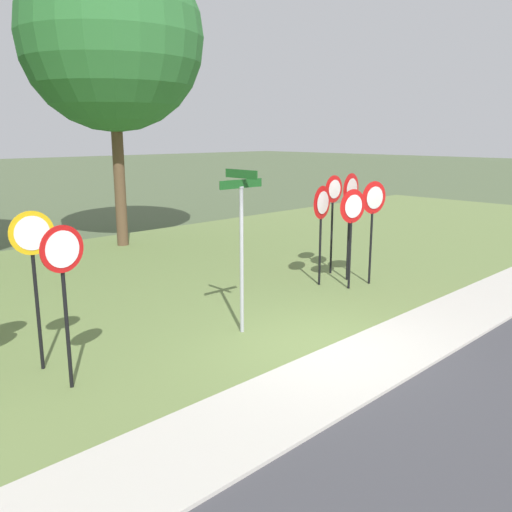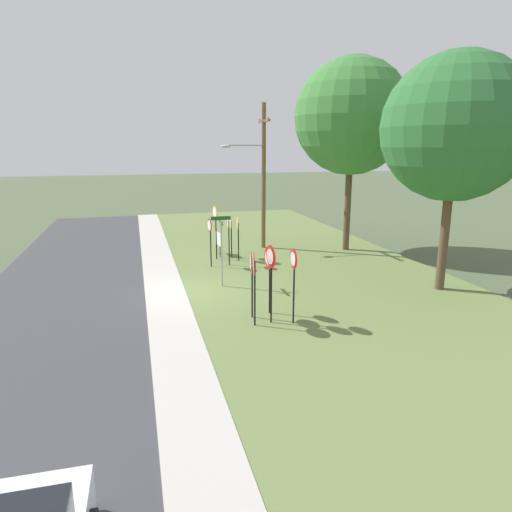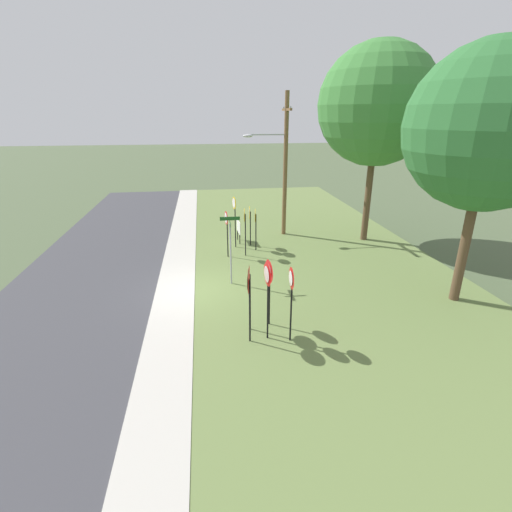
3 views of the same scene
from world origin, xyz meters
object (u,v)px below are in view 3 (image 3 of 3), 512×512
stop_sign_near_left (235,212)px  oak_tree_left (378,106)px  stop_sign_far_left (255,221)px  oak_tree_right (489,128)px  yield_sign_near_right (249,282)px  stop_sign_near_right (245,222)px  yield_sign_far_right (269,277)px  utility_pole (282,161)px  yield_sign_center (267,283)px  street_name_post (231,245)px  stop_sign_far_center (250,218)px  yield_sign_near_left (249,289)px  stop_sign_far_right (227,224)px  notice_board (239,228)px  yield_sign_far_left (291,287)px

stop_sign_near_left → oak_tree_left: oak_tree_left is taller
stop_sign_far_left → oak_tree_right: (6.75, 7.01, 4.78)m
yield_sign_near_right → stop_sign_near_right: bearing=-175.4°
oak_tree_right → stop_sign_near_right: bearing=-128.1°
yield_sign_far_right → utility_pole: bearing=156.7°
oak_tree_left → oak_tree_right: size_ratio=1.12×
yield_sign_center → street_name_post: size_ratio=0.89×
stop_sign_far_center → yield_sign_near_left: size_ratio=0.88×
yield_sign_far_right → yield_sign_center: yield_sign_center is taller
stop_sign_near_left → street_name_post: bearing=-16.8°
street_name_post → stop_sign_far_center: bearing=165.3°
stop_sign_near_right → street_name_post: bearing=-9.8°
utility_pole → oak_tree_left: size_ratio=0.78×
stop_sign_far_right → notice_board: bearing=153.4°
stop_sign_far_center → street_name_post: 5.08m
stop_sign_far_left → oak_tree_left: oak_tree_left is taller
stop_sign_near_right → yield_sign_near_right: (7.08, -0.67, -0.03)m
oak_tree_left → oak_tree_right: bearing=3.6°
stop_sign_far_center → stop_sign_far_right: (1.59, -1.36, 0.12)m
oak_tree_left → street_name_post: bearing=-58.3°
yield_sign_near_left → street_name_post: (-4.47, -0.21, -0.10)m
stop_sign_far_right → yield_sign_center: size_ratio=0.89×
stop_sign_near_left → stop_sign_far_center: size_ratio=1.26×
stop_sign_near_right → stop_sign_far_right: (0.03, -0.91, -0.07)m
stop_sign_far_left → stop_sign_far_center: bearing=-158.3°
yield_sign_center → notice_board: size_ratio=2.12×
yield_sign_near_right → notice_board: yield_sign_near_right is taller
yield_sign_near_right → yield_sign_far_left: bearing=64.8°
yield_sign_far_left → utility_pole: (-11.32, 2.04, 2.47)m
stop_sign_far_left → yield_sign_center: size_ratio=0.85×
stop_sign_far_center → yield_sign_far_left: bearing=6.1°
stop_sign_far_right → yield_sign_far_left: 8.03m
yield_sign_center → oak_tree_right: 9.14m
yield_sign_center → notice_board: bearing=172.5°
oak_tree_left → utility_pole: bearing=-110.2°
yield_sign_far_left → yield_sign_far_right: (-1.09, -0.50, -0.11)m
yield_sign_center → street_name_post: street_name_post is taller
stop_sign_far_center → notice_board: stop_sign_far_center is taller
yield_sign_near_right → stop_sign_near_left: bearing=-171.9°
street_name_post → stop_sign_far_left: bearing=159.9°
yield_sign_near_right → yield_sign_far_left: yield_sign_far_left is taller
stop_sign_far_center → yield_sign_far_left: size_ratio=0.86×
yield_sign_center → yield_sign_near_left: bearing=-87.5°
stop_sign_far_right → yield_sign_near_right: size_ratio=1.01×
utility_pole → stop_sign_far_right: bearing=-45.5°
stop_sign_far_right → utility_pole: 5.56m
notice_board → oak_tree_left: size_ratio=0.12×
utility_pole → oak_tree_left: 5.69m
stop_sign_near_left → yield_sign_near_right: bearing=-11.7°
street_name_post → oak_tree_right: 10.15m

